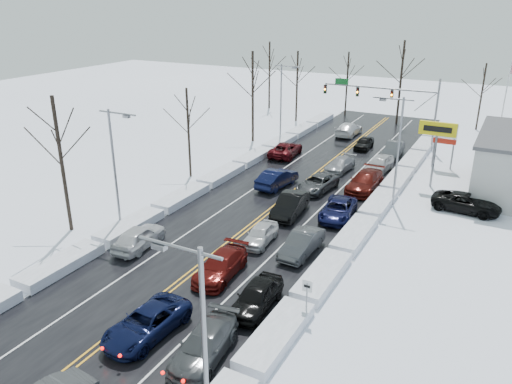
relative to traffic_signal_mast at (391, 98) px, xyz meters
The scene contains 42 objects.
ground 28.73m from the traffic_signal_mast, 97.02° to the right, with size 160.00×160.00×0.00m, color white.
road_surface 26.78m from the traffic_signal_mast, 97.55° to the right, with size 14.00×84.00×0.01m, color black.
snow_bank_left 28.77m from the traffic_signal_mast, 113.03° to the right, with size 1.79×72.00×0.66m, color white.
snow_bank_right 26.88m from the traffic_signal_mast, 80.92° to the right, with size 1.79×72.00×0.66m, color white.
traffic_signal_mast is the anchor object (origin of this frame).
tires_plus_sign 13.92m from the traffic_signal_mast, 59.54° to the right, with size 3.20×0.34×6.00m.
used_vehicles_sign 9.50m from the traffic_signal_mast, 40.34° to the right, with size 2.20×0.22×4.65m.
speed_limit_sign 36.51m from the traffic_signal_mast, 82.48° to the right, with size 0.55×0.09×2.35m.
flagpole 11.90m from the traffic_signal_mast, ahead, with size 1.87×1.20×10.00m.
streetlight_se 46.25m from the traffic_signal_mast, 83.98° to the right, with size 3.20×0.25×9.00m.
streetlight_ne 18.63m from the traffic_signal_mast, 74.91° to the right, with size 3.20×0.25×9.00m.
streetlight_sw 34.08m from the traffic_signal_mast, 110.16° to the right, with size 3.20×0.25×9.00m.
streetlight_nw 12.40m from the traffic_signal_mast, 161.23° to the right, with size 3.20×0.25×9.00m.
tree_left_b 37.16m from the traffic_signal_mast, 113.74° to the right, with size 4.00×4.00×10.00m.
tree_left_c 24.38m from the traffic_signal_mast, 124.90° to the right, with size 3.40×3.40×8.50m.
tree_left_d 15.93m from the traffic_signal_mast, 157.76° to the right, with size 4.20×4.20×10.50m.
tree_left_e 15.51m from the traffic_signal_mast, 157.13° to the left, with size 3.80×3.80×9.50m.
tree_far_a 24.63m from the traffic_signal_mast, 150.75° to the left, with size 4.00×4.00×10.00m.
tree_far_b 16.10m from the traffic_signal_mast, 125.98° to the left, with size 3.60×3.60×9.00m.
tree_far_c 11.32m from the traffic_signal_mast, 97.48° to the left, with size 4.40×4.40×11.00m.
tree_far_d 15.16m from the traffic_signal_mast, 55.64° to the left, with size 3.40×3.40×8.50m.
queued_car_2 41.54m from the traffic_signal_mast, 92.62° to the right, with size 2.36×5.12×1.42m, color black.
queued_car_3 34.89m from the traffic_signal_mast, 92.69° to the right, with size 2.01×4.93×1.43m, color #530D0B.
queued_car_4 29.82m from the traffic_signal_mast, 92.98° to the right, with size 1.57×3.90×1.33m, color silver.
queued_car_5 24.49m from the traffic_signal_mast, 94.04° to the right, with size 1.76×5.05×1.66m, color black.
queued_car_6 18.73m from the traffic_signal_mast, 95.56° to the right, with size 2.30×4.98×1.38m, color #3C3E41.
queued_car_7 13.06m from the traffic_signal_mast, 98.32° to the right, with size 1.86×4.58×1.33m, color gray.
queued_car_8 6.48m from the traffic_signal_mast, 123.04° to the right, with size 1.59×3.94×1.34m, color black.
queued_car_11 41.59m from the traffic_signal_mast, 87.69° to the right, with size 2.01×4.95×1.44m, color #3E4143.
queued_car_12 36.91m from the traffic_signal_mast, 86.92° to the right, with size 1.81×4.50×1.53m, color black.
queued_car_13 29.94m from the traffic_signal_mast, 86.75° to the right, with size 1.59×4.56×1.50m, color #393B3E.
queued_car_14 23.32m from the traffic_signal_mast, 85.30° to the right, with size 2.34×5.07×1.41m, color black.
queued_car_15 16.82m from the traffic_signal_mast, 82.77° to the right, with size 2.33×5.73×1.66m, color #440D09.
queued_car_16 11.56m from the traffic_signal_mast, 80.03° to the right, with size 1.90×4.71×1.61m, color #BABABC.
queued_car_17 7.12m from the traffic_signal_mast, 66.87° to the right, with size 1.64×4.70×1.55m, color #46494B.
oncoming_car_0 20.15m from the traffic_signal_mast, 105.94° to the right, with size 1.75×5.03×1.66m, color black.
oncoming_car_1 14.04m from the traffic_signal_mast, 131.78° to the right, with size 2.51×5.44×1.51m, color #4A090E.
oncoming_car_2 7.89m from the traffic_signal_mast, 159.45° to the left, with size 2.23×5.48×1.59m, color silver.
oncoming_car_3 35.29m from the traffic_signal_mast, 104.34° to the right, with size 1.85×4.60×1.57m, color silver.
parked_car_0 20.41m from the traffic_signal_mast, 57.45° to the right, with size 2.46×5.33×1.48m, color black.
parked_car_1 18.70m from the traffic_signal_mast, 41.38° to the right, with size 2.05×5.05×1.47m, color #3D4042.
parked_car_2 14.74m from the traffic_signal_mast, 31.71° to the right, with size 1.65×4.11×1.40m, color black.
Camera 1 is at (16.41, -29.23, 16.17)m, focal length 35.00 mm.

